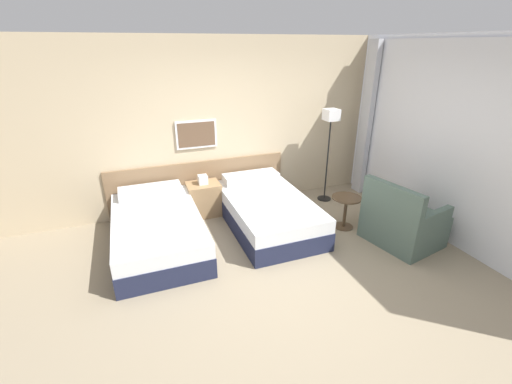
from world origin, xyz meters
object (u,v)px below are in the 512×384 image
at_px(bed_near_window, 267,211).
at_px(side_table, 346,206).
at_px(floor_lamp, 330,127).
at_px(bed_near_door, 158,230).
at_px(nightstand, 204,199).
at_px(armchair, 402,223).

height_order(bed_near_window, side_table, bed_near_window).
bearing_deg(floor_lamp, bed_near_door, -169.97).
height_order(nightstand, side_table, nightstand).
xyz_separation_m(nightstand, armchair, (2.37, -1.81, 0.02)).
xyz_separation_m(bed_near_door, side_table, (2.68, -0.47, 0.11)).
bearing_deg(bed_near_door, side_table, -9.99).
relative_size(bed_near_window, nightstand, 2.88).
xyz_separation_m(bed_near_door, floor_lamp, (2.94, 0.52, 1.06)).
height_order(bed_near_door, nightstand, nightstand).
bearing_deg(nightstand, bed_near_window, -41.28).
bearing_deg(bed_near_window, side_table, -23.82).
bearing_deg(bed_near_window, armchair, -35.34).
relative_size(bed_near_window, floor_lamp, 1.21).
relative_size(bed_near_door, floor_lamp, 1.21).
xyz_separation_m(nightstand, floor_lamp, (2.14, -0.19, 1.03)).
bearing_deg(floor_lamp, armchair, -81.96).
distance_m(nightstand, side_table, 2.22).
distance_m(bed_near_door, floor_lamp, 3.17).
distance_m(bed_near_window, side_table, 1.18).
xyz_separation_m(bed_near_window, nightstand, (-0.81, 0.71, 0.03)).
bearing_deg(bed_near_window, nightstand, 138.72).
height_order(bed_near_door, bed_near_window, same).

